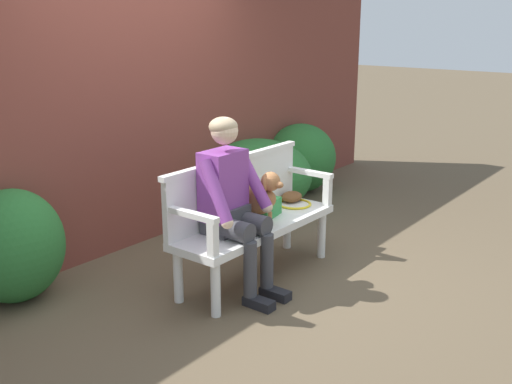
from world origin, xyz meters
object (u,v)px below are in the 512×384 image
person_seated (232,199)px  tennis_racket (292,204)px  baseball_glove (292,197)px  garden_bench (256,230)px  dog_on_bench (260,197)px  sports_bag (263,208)px

person_seated → tennis_racket: size_ratio=2.30×
person_seated → baseball_glove: person_seated is taller
garden_bench → dog_on_bench: bearing=-40.1°
person_seated → baseball_glove: bearing=6.5°
garden_bench → sports_bag: size_ratio=5.51×
garden_bench → baseball_glove: (0.63, 0.10, 0.11)m
baseball_glove → sports_bag: 0.47m
dog_on_bench → sports_bag: (0.14, 0.07, -0.14)m
person_seated → dog_on_bench: size_ratio=3.13×
garden_bench → tennis_racket: 0.57m
tennis_racket → baseball_glove: (0.07, 0.05, 0.04)m
garden_bench → tennis_racket: tennis_racket is taller
dog_on_bench → tennis_racket: 0.58m
garden_bench → person_seated: 0.45m
garden_bench → sports_bag: bearing=17.4°
garden_bench → sports_bag: 0.22m
baseball_glove → tennis_racket: bearing=-153.1°
person_seated → sports_bag: (0.47, 0.06, -0.20)m
dog_on_bench → sports_bag: bearing=26.5°
sports_bag → tennis_racket: bearing=-0.7°
garden_bench → person_seated: bearing=-177.9°
tennis_racket → sports_bag: bearing=179.3°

